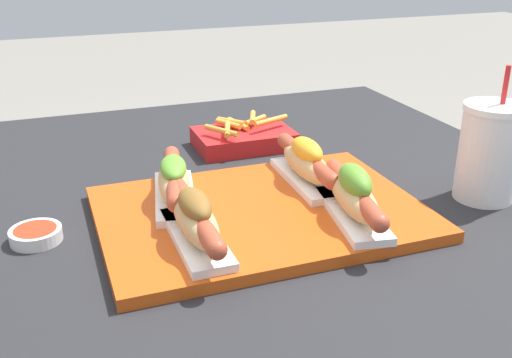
% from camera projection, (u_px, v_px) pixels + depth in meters
% --- Properties ---
extents(serving_tray, '(0.48, 0.34, 0.02)m').
position_uv_depth(serving_tray, '(261.00, 213.00, 0.91)').
color(serving_tray, '#CC4C14').
rests_on(serving_tray, patio_table).
extents(hot_dog_0, '(0.06, 0.23, 0.07)m').
position_uv_depth(hot_dog_0, '(195.00, 219.00, 0.80)').
color(hot_dog_0, white).
rests_on(hot_dog_0, serving_tray).
extents(hot_dog_1, '(0.09, 0.22, 0.08)m').
position_uv_depth(hot_dog_1, '(354.00, 196.00, 0.87)').
color(hot_dog_1, white).
rests_on(hot_dog_1, serving_tray).
extents(hot_dog_2, '(0.10, 0.22, 0.07)m').
position_uv_depth(hot_dog_2, '(174.00, 181.00, 0.92)').
color(hot_dog_2, white).
rests_on(hot_dog_2, serving_tray).
extents(hot_dog_3, '(0.07, 0.23, 0.08)m').
position_uv_depth(hot_dog_3, '(306.00, 163.00, 0.99)').
color(hot_dog_3, white).
rests_on(hot_dog_3, serving_tray).
extents(sauce_bowl, '(0.07, 0.07, 0.02)m').
position_uv_depth(sauce_bowl, '(36.00, 234.00, 0.85)').
color(sauce_bowl, silver).
rests_on(sauce_bowl, patio_table).
extents(drink_cup, '(0.10, 0.10, 0.22)m').
position_uv_depth(drink_cup, '(489.00, 152.00, 0.96)').
color(drink_cup, white).
rests_on(drink_cup, patio_table).
extents(fries_basket, '(0.19, 0.14, 0.06)m').
position_uv_depth(fries_basket, '(244.00, 138.00, 1.21)').
color(fries_basket, red).
rests_on(fries_basket, patio_table).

